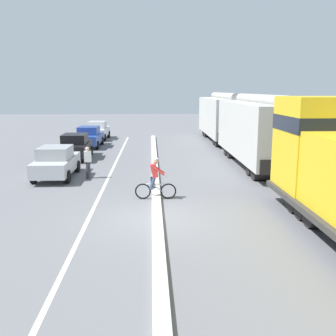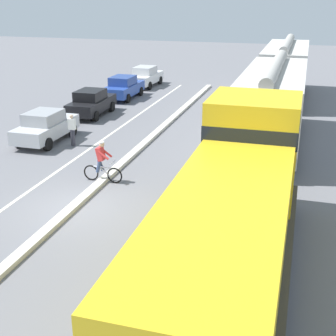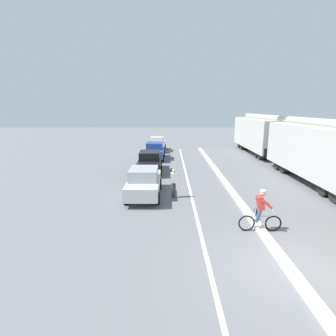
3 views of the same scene
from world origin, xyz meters
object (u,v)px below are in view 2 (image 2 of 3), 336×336
(parked_car_white, at_px, (145,76))
(cyclist, at_px, (102,163))
(locomotive, at_px, (235,215))
(pedestrian_by_cars, at_px, (72,130))
(hopper_car_middle, at_px, (285,69))
(parked_car_black, at_px, (91,103))
(parked_car_silver, at_px, (46,126))
(parked_car_blue, at_px, (124,87))
(hopper_car_lead, at_px, (272,104))

(parked_car_white, height_order, cyclist, cyclist)
(locomotive, relative_size, pedestrian_by_cars, 7.17)
(hopper_car_middle, distance_m, pedestrian_by_cars, 17.45)
(parked_car_black, relative_size, cyclist, 2.47)
(hopper_car_middle, height_order, cyclist, hopper_car_middle)
(hopper_car_middle, relative_size, parked_car_silver, 2.52)
(cyclist, bearing_deg, locomotive, -40.16)
(locomotive, distance_m, pedestrian_by_cars, 13.21)
(parked_car_blue, bearing_deg, hopper_car_middle, 16.87)
(parked_car_black, height_order, pedestrian_by_cars, same)
(parked_car_silver, height_order, parked_car_white, same)
(pedestrian_by_cars, bearing_deg, hopper_car_middle, 57.01)
(hopper_car_lead, distance_m, hopper_car_middle, 11.60)
(parked_car_silver, relative_size, parked_car_black, 0.99)
(parked_car_silver, xyz_separation_m, pedestrian_by_cars, (1.65, -0.25, 0.03))
(parked_car_silver, bearing_deg, pedestrian_by_cars, -8.66)
(locomotive, bearing_deg, parked_car_blue, 118.65)
(locomotive, relative_size, parked_car_white, 2.73)
(parked_car_black, height_order, parked_car_white, same)
(hopper_car_middle, height_order, parked_car_white, hopper_car_middle)
(cyclist, bearing_deg, parked_car_white, 104.03)
(hopper_car_middle, bearing_deg, pedestrian_by_cars, -122.99)
(locomotive, distance_m, hopper_car_lead, 12.16)
(parked_car_silver, bearing_deg, parked_car_white, 90.09)
(hopper_car_middle, distance_m, parked_car_white, 11.32)
(locomotive, distance_m, hopper_car_middle, 23.76)
(parked_car_black, bearing_deg, pedestrian_by_cars, -73.69)
(hopper_car_lead, relative_size, parked_car_black, 2.50)
(parked_car_silver, xyz_separation_m, parked_car_black, (-0.10, 5.71, 0.00))
(hopper_car_middle, xyz_separation_m, parked_car_silver, (-11.12, -14.35, -1.26))
(hopper_car_middle, xyz_separation_m, pedestrian_by_cars, (-9.48, -14.60, -1.23))
(parked_car_black, xyz_separation_m, pedestrian_by_cars, (1.75, -5.97, 0.03))
(hopper_car_middle, relative_size, cyclist, 6.18)
(pedestrian_by_cars, bearing_deg, cyclist, -49.93)
(parked_car_silver, relative_size, parked_car_white, 0.99)
(hopper_car_lead, bearing_deg, cyclist, -131.16)
(parked_car_black, height_order, cyclist, cyclist)
(hopper_car_lead, relative_size, parked_car_silver, 2.52)
(hopper_car_lead, height_order, pedestrian_by_cars, hopper_car_lead)
(cyclist, xyz_separation_m, pedestrian_by_cars, (-3.36, 4.00, 0.03))
(parked_car_silver, bearing_deg, locomotive, -40.22)
(locomotive, height_order, pedestrian_by_cars, locomotive)
(hopper_car_lead, bearing_deg, pedestrian_by_cars, -162.43)
(hopper_car_lead, xyz_separation_m, cyclist, (-6.12, -7.00, -1.26))
(parked_car_white, xyz_separation_m, pedestrian_by_cars, (1.67, -16.14, 0.03))
(parked_car_silver, height_order, parked_car_black, same)
(cyclist, relative_size, pedestrian_by_cars, 1.06)
(pedestrian_by_cars, bearing_deg, parked_car_blue, 98.41)
(hopper_car_lead, relative_size, hopper_car_middle, 1.00)
(hopper_car_middle, height_order, parked_car_black, hopper_car_middle)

